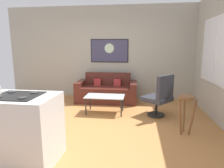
{
  "coord_description": "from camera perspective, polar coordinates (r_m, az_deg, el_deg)",
  "views": [
    {
      "loc": [
        0.97,
        -3.61,
        1.56
      ],
      "look_at": [
        0.35,
        0.9,
        0.7
      ],
      "focal_mm": 31.22,
      "sensor_mm": 36.0,
      "label": 1
    }
  ],
  "objects": [
    {
      "name": "ground",
      "position": [
        4.06,
        -6.84,
        -12.29
      ],
      "size": [
        6.4,
        6.4,
        0.04
      ],
      "primitive_type": "cube",
      "color": "#AE733D"
    },
    {
      "name": "coffee_table",
      "position": [
        4.65,
        -2.12,
        -3.95
      ],
      "size": [
        0.92,
        0.51,
        0.42
      ],
      "color": "silver",
      "rests_on": "ground"
    },
    {
      "name": "armchair",
      "position": [
        4.52,
        13.8,
        -3.5
      ],
      "size": [
        0.78,
        0.78,
        0.97
      ],
      "color": "black",
      "rests_on": "ground"
    },
    {
      "name": "back_wall",
      "position": [
        6.12,
        -1.37,
        9.2
      ],
      "size": [
        6.4,
        0.05,
        2.8
      ],
      "primitive_type": "cube",
      "color": "#A6A495",
      "rests_on": "ground"
    },
    {
      "name": "kitchen_counter",
      "position": [
        3.15,
        -29.75,
        -11.09
      ],
      "size": [
        1.57,
        0.71,
        0.96
      ],
      "color": "silver",
      "rests_on": "ground"
    },
    {
      "name": "couch",
      "position": [
        5.69,
        -1.55,
        -2.25
      ],
      "size": [
        1.74,
        0.86,
        0.81
      ],
      "color": "#4D1F19",
      "rests_on": "ground"
    },
    {
      "name": "bar_stool",
      "position": [
        3.74,
        20.91,
        -6.13
      ],
      "size": [
        0.33,
        0.32,
        0.71
      ],
      "color": "brown",
      "rests_on": "ground"
    },
    {
      "name": "window",
      "position": [
        4.79,
        27.83,
        8.72
      ],
      "size": [
        0.03,
        1.53,
        1.43
      ],
      "color": "silver"
    },
    {
      "name": "wall_painting",
      "position": [
        6.06,
        -0.78,
        9.7
      ],
      "size": [
        1.16,
        0.03,
        0.71
      ],
      "color": "black"
    }
  ]
}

